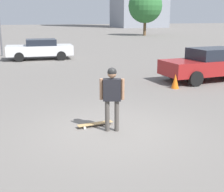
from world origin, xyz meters
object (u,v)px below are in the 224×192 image
(car_parked_near, at_px, (212,64))
(traffic_cone, at_px, (175,81))
(person, at_px, (112,92))
(skateboard, at_px, (95,124))
(car_parked_far, at_px, (40,49))

(car_parked_near, relative_size, traffic_cone, 8.01)
(person, relative_size, skateboard, 1.66)
(person, height_order, traffic_cone, person)
(car_parked_far, height_order, traffic_cone, car_parked_far)
(car_parked_far, bearing_deg, person, 94.88)
(skateboard, height_order, car_parked_near, car_parked_near)
(person, distance_m, skateboard, 1.15)
(traffic_cone, bearing_deg, car_parked_far, -68.41)
(car_parked_near, bearing_deg, car_parked_far, -58.82)
(skateboard, xyz_separation_m, car_parked_near, (-6.89, -4.44, 0.71))
(car_parked_near, bearing_deg, person, 33.63)
(person, relative_size, traffic_cone, 2.79)
(skateboard, relative_size, traffic_cone, 1.68)
(person, distance_m, traffic_cone, 5.68)
(traffic_cone, bearing_deg, car_parked_near, -157.43)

